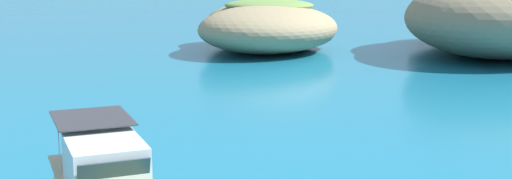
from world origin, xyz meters
name	(u,v)px	position (x,y,z in m)	size (l,w,h in m)	color
islet_large	(507,11)	(14.12, 56.79, 4.09)	(22.55, 30.11, 9.71)	#9E8966
islet_small	(268,28)	(-8.46, 53.26, 2.25)	(18.27, 19.90, 5.06)	#9E8966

